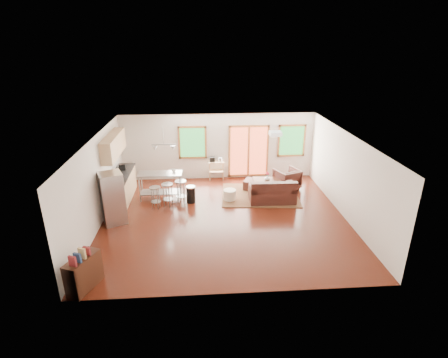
{
  "coord_description": "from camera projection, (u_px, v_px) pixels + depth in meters",
  "views": [
    {
      "loc": [
        -0.71,
        -9.67,
        5.16
      ],
      "look_at": [
        0.0,
        0.3,
        1.2
      ],
      "focal_mm": 28.0,
      "sensor_mm": 36.0,
      "label": 1
    }
  ],
  "objects": [
    {
      "name": "front_wall",
      "position": [
        237.0,
        242.0,
        7.18
      ],
      "size": [
        7.5,
        0.02,
        2.6
      ],
      "primitive_type": "cube",
      "color": "beige",
      "rests_on": "ground"
    },
    {
      "name": "window_right",
      "position": [
        292.0,
        141.0,
        13.76
      ],
      "size": [
        1.1,
        0.05,
        1.3
      ],
      "color": "#226329",
      "rests_on": "back_wall"
    },
    {
      "name": "bar_stool_a",
      "position": [
        155.0,
        193.0,
        11.38
      ],
      "size": [
        0.42,
        0.42,
        0.75
      ],
      "rotation": [
        0.0,
        0.0,
        -0.21
      ],
      "color": "#B7BABC",
      "rests_on": "floor"
    },
    {
      "name": "ceiling_flush",
      "position": [
        276.0,
        134.0,
        10.65
      ],
      "size": [
        0.35,
        0.35,
        0.12
      ],
      "primitive_type": "cube",
      "color": "white",
      "rests_on": "ceiling"
    },
    {
      "name": "pouf",
      "position": [
        230.0,
        195.0,
        12.1
      ],
      "size": [
        0.46,
        0.46,
        0.38
      ],
      "primitive_type": "cylinder",
      "rotation": [
        0.0,
        0.0,
        0.06
      ],
      "color": "#EDE7CB",
      "rests_on": "floor"
    },
    {
      "name": "cabinets",
      "position": [
        119.0,
        174.0,
        11.92
      ],
      "size": [
        0.64,
        2.24,
        2.3
      ],
      "color": "tan",
      "rests_on": "floor"
    },
    {
      "name": "back_wall",
      "position": [
        218.0,
        147.0,
        13.69
      ],
      "size": [
        7.5,
        0.02,
        2.6
      ],
      "primitive_type": "cube",
      "color": "beige",
      "rests_on": "ground"
    },
    {
      "name": "bar_stool_c",
      "position": [
        181.0,
        187.0,
        11.74
      ],
      "size": [
        0.46,
        0.46,
        0.81
      ],
      "rotation": [
        0.0,
        0.0,
        0.25
      ],
      "color": "#B7BABC",
      "rests_on": "floor"
    },
    {
      "name": "armchair",
      "position": [
        287.0,
        178.0,
        13.02
      ],
      "size": [
        1.03,
        1.0,
        0.82
      ],
      "primitive_type": "imported",
      "rotation": [
        0.0,
        0.0,
        3.53
      ],
      "color": "black",
      "rests_on": "floor"
    },
    {
      "name": "trash_can",
      "position": [
        191.0,
        194.0,
        11.91
      ],
      "size": [
        0.37,
        0.37,
        0.58
      ],
      "rotation": [
        0.0,
        0.0,
        0.21
      ],
      "color": "black",
      "rests_on": "floor"
    },
    {
      "name": "book",
      "position": [
        277.0,
        179.0,
        12.54
      ],
      "size": [
        0.21,
        0.11,
        0.29
      ],
      "primitive_type": "imported",
      "rotation": [
        0.0,
        0.0,
        -0.43
      ],
      "color": "maroon",
      "rests_on": "coffee_table"
    },
    {
      "name": "pendant_light",
      "position": [
        164.0,
        147.0,
        11.48
      ],
      "size": [
        0.8,
        0.18,
        0.79
      ],
      "color": "gray",
      "rests_on": "ceiling"
    },
    {
      "name": "cup",
      "position": [
        174.0,
        170.0,
        12.02
      ],
      "size": [
        0.15,
        0.13,
        0.13
      ],
      "primitive_type": "imported",
      "rotation": [
        0.0,
        0.0,
        -0.26
      ],
      "color": "silver",
      "rests_on": "island"
    },
    {
      "name": "vase",
      "position": [
        267.0,
        177.0,
        12.73
      ],
      "size": [
        0.21,
        0.22,
        0.34
      ],
      "rotation": [
        0.0,
        0.0,
        -0.08
      ],
      "color": "silver",
      "rests_on": "coffee_table"
    },
    {
      "name": "island",
      "position": [
        160.0,
        181.0,
        12.04
      ],
      "size": [
        1.51,
        0.62,
        0.95
      ],
      "rotation": [
        0.0,
        0.0,
        -0.01
      ],
      "color": "#B7BABC",
      "rests_on": "floor"
    },
    {
      "name": "bar_stool_b",
      "position": [
        167.0,
        190.0,
        11.53
      ],
      "size": [
        0.49,
        0.49,
        0.79
      ],
      "rotation": [
        0.0,
        0.0,
        -0.4
      ],
      "color": "#B7BABC",
      "rests_on": "floor"
    },
    {
      "name": "refrigerator",
      "position": [
        113.0,
        198.0,
        10.39
      ],
      "size": [
        0.83,
        0.83,
        1.6
      ],
      "rotation": [
        0.0,
        0.0,
        0.41
      ],
      "color": "#B7BABC",
      "rests_on": "floor"
    },
    {
      "name": "right_wall",
      "position": [
        347.0,
        176.0,
        10.69
      ],
      "size": [
        0.02,
        7.0,
        2.6
      ],
      "primitive_type": "cube",
      "color": "beige",
      "rests_on": "ground"
    },
    {
      "name": "ottoman",
      "position": [
        252.0,
        185.0,
        12.98
      ],
      "size": [
        0.72,
        0.72,
        0.37
      ],
      "primitive_type": "cube",
      "rotation": [
        0.0,
        0.0,
        -0.42
      ],
      "color": "black",
      "rests_on": "floor"
    },
    {
      "name": "french_doors",
      "position": [
        249.0,
        151.0,
        13.8
      ],
      "size": [
        1.6,
        0.05,
        2.1
      ],
      "color": "#CC4D2C",
      "rests_on": "back_wall"
    },
    {
      "name": "left_wall",
      "position": [
        96.0,
        183.0,
        10.19
      ],
      "size": [
        0.02,
        7.0,
        2.6
      ],
      "primitive_type": "cube",
      "color": "beige",
      "rests_on": "ground"
    },
    {
      "name": "rug",
      "position": [
        260.0,
        195.0,
        12.53
      ],
      "size": [
        2.86,
        2.3,
        0.03
      ],
      "primitive_type": "cube",
      "rotation": [
        0.0,
        0.0,
        -0.09
      ],
      "color": "#485D35",
      "rests_on": "floor"
    },
    {
      "name": "loveseat",
      "position": [
        272.0,
        193.0,
        11.93
      ],
      "size": [
        1.57,
        0.91,
        0.83
      ],
      "rotation": [
        0.0,
        0.0,
        -0.02
      ],
      "color": "black",
      "rests_on": "floor"
    },
    {
      "name": "floor",
      "position": [
        225.0,
        218.0,
        10.92
      ],
      "size": [
        7.5,
        7.0,
        0.02
      ],
      "primitive_type": "cube",
      "color": "#341009",
      "rests_on": "ground"
    },
    {
      "name": "window_left",
      "position": [
        192.0,
        143.0,
        13.51
      ],
      "size": [
        1.1,
        0.05,
        1.3
      ],
      "color": "#226329",
      "rests_on": "back_wall"
    },
    {
      "name": "bookshelf",
      "position": [
        84.0,
        272.0,
        7.69
      ],
      "size": [
        0.66,
        0.95,
        1.04
      ],
      "rotation": [
        0.0,
        0.0,
        -0.4
      ],
      "color": "#341A0F",
      "rests_on": "floor"
    },
    {
      "name": "coffee_table",
      "position": [
        268.0,
        181.0,
        12.79
      ],
      "size": [
        1.12,
        0.72,
        0.43
      ],
      "rotation": [
        0.0,
        0.0,
        -0.06
      ],
      "color": "#341A0F",
      "rests_on": "floor"
    },
    {
      "name": "kitchen_cart",
      "position": [
        216.0,
        164.0,
        13.75
      ],
      "size": [
        0.62,
        0.4,
        0.94
      ],
      "rotation": [
        0.0,
        0.0,
        0.0
      ],
      "color": "tan",
      "rests_on": "floor"
    },
    {
      "name": "ceiling",
      "position": [
        225.0,
        137.0,
        9.95
      ],
      "size": [
        7.5,
        7.0,
        0.02
      ],
      "primitive_type": "cube",
      "color": "silver",
      "rests_on": "ground"
    }
  ]
}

